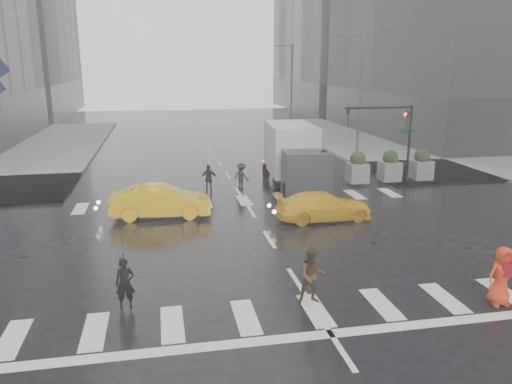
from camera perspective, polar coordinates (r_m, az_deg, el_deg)
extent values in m
plane|color=black|center=(19.88, 1.54, -5.44)|extent=(120.00, 120.00, 0.00)
cube|color=gray|center=(43.36, 22.18, 4.46)|extent=(35.00, 35.00, 0.15)
cube|color=#2E2B28|center=(56.25, 25.35, 8.38)|extent=(26.05, 26.05, 4.40)
cube|color=#2E2B28|center=(81.42, 13.21, 10.80)|extent=(26.05, 26.05, 4.40)
cylinder|color=black|center=(30.14, 17.08, 5.17)|extent=(0.16, 0.16, 4.50)
cylinder|color=black|center=(29.00, 13.85, 9.33)|extent=(4.00, 0.12, 0.12)
imported|color=black|center=(29.84, 16.86, 7.92)|extent=(0.16, 0.20, 1.00)
imported|color=black|center=(28.35, 10.45, 8.39)|extent=(0.16, 0.20, 1.00)
sphere|color=#FF190C|center=(29.76, 16.73, 8.49)|extent=(0.20, 0.20, 0.20)
cube|color=#0B5020|center=(30.30, 16.92, 6.66)|extent=(0.90, 0.03, 0.22)
cylinder|color=#59595B|center=(39.34, 11.77, 10.81)|extent=(0.20, 0.20, 9.00)
cylinder|color=#59595B|center=(38.99, 10.83, 17.16)|extent=(1.80, 0.12, 0.12)
cube|color=#59595B|center=(38.67, 9.52, 17.09)|extent=(0.50, 0.22, 0.15)
cylinder|color=#59595B|center=(58.29, 4.08, 12.13)|extent=(0.20, 0.20, 9.00)
cylinder|color=#59595B|center=(58.06, 3.26, 16.38)|extent=(1.80, 0.12, 0.12)
cube|color=#59595B|center=(57.84, 2.36, 16.30)|extent=(0.50, 0.22, 0.15)
cube|color=gray|center=(29.32, 11.48, 2.19)|extent=(1.10, 1.10, 1.10)
sphere|color=#1E3316|center=(29.16, 11.56, 3.73)|extent=(0.90, 0.90, 0.90)
cube|color=gray|center=(30.13, 15.01, 2.31)|extent=(1.10, 1.10, 1.10)
sphere|color=#1E3316|center=(29.98, 15.11, 3.81)|extent=(0.90, 0.90, 0.90)
cube|color=gray|center=(31.05, 18.33, 2.42)|extent=(1.10, 1.10, 1.10)
sphere|color=#1E3316|center=(30.91, 18.45, 3.87)|extent=(0.90, 0.90, 0.90)
imported|color=black|center=(14.76, -14.74, -10.08)|extent=(0.55, 0.36, 1.49)
imported|color=black|center=(14.30, -15.06, -5.54)|extent=(0.97, 0.98, 0.88)
imported|color=#402A17|center=(14.65, 6.45, -9.50)|extent=(0.88, 0.72, 1.66)
imported|color=red|center=(16.06, 26.27, -8.61)|extent=(0.87, 0.58, 1.75)
cube|color=maroon|center=(15.83, 26.77, -7.93)|extent=(0.28, 0.17, 0.40)
imported|color=black|center=(27.01, -5.40, 1.54)|extent=(0.94, 0.63, 1.54)
imported|color=black|center=(27.59, -1.68, 1.81)|extent=(1.05, 1.06, 1.49)
imported|color=yellow|center=(22.97, -10.80, -1.04)|extent=(4.55, 1.84, 1.47)
imported|color=yellow|center=(22.41, 7.73, -1.60)|extent=(3.82, 1.80, 1.25)
cube|color=silver|center=(28.78, 3.95, 5.03)|extent=(2.44, 4.68, 2.75)
cube|color=#2E2E33|center=(25.85, 5.77, 2.09)|extent=(2.34, 1.83, 2.34)
cube|color=black|center=(25.71, 5.81, 3.64)|extent=(2.03, 0.92, 0.92)
cylinder|color=black|center=(25.56, 3.56, 0.12)|extent=(0.28, 0.92, 0.92)
cylinder|color=black|center=(26.17, 8.09, 0.34)|extent=(0.28, 0.92, 0.92)
cylinder|color=black|center=(27.67, 2.40, 1.24)|extent=(0.28, 0.92, 0.92)
cylinder|color=black|center=(28.24, 6.62, 1.42)|extent=(0.28, 0.92, 0.92)
cylinder|color=black|center=(30.38, 1.16, 2.44)|extent=(0.28, 0.92, 0.92)
cylinder|color=black|center=(30.90, 5.04, 2.58)|extent=(0.28, 0.92, 0.92)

